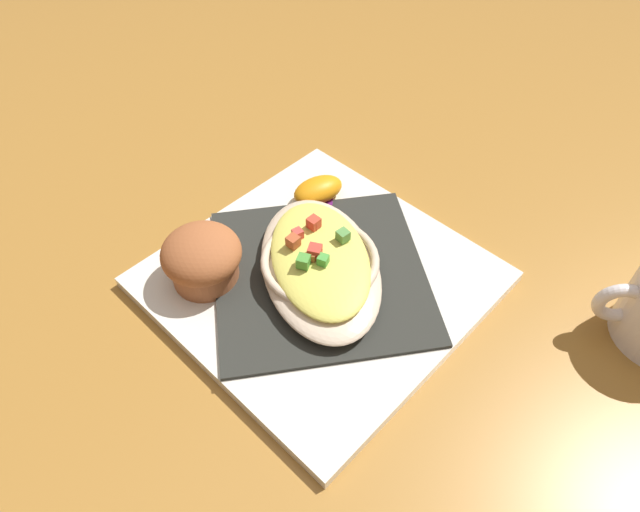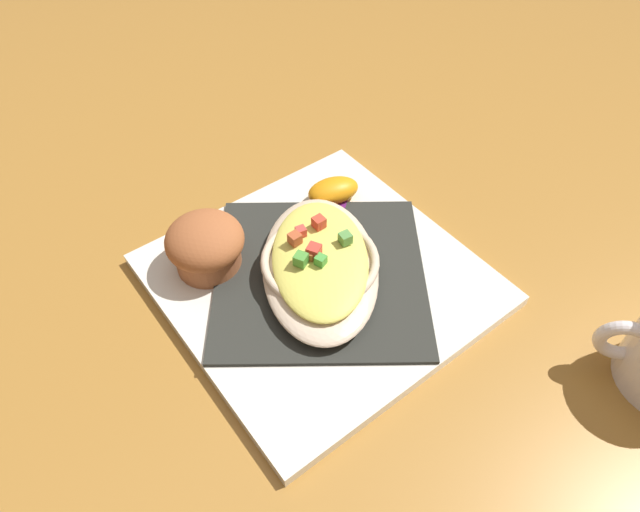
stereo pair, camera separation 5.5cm
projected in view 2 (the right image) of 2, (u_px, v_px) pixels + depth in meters
name	position (u px, v px, depth m)	size (l,w,h in m)	color
ground_plane	(320.00, 283.00, 0.58)	(2.60, 2.60, 0.00)	#A26F2D
square_plate	(320.00, 279.00, 0.58)	(0.30, 0.30, 0.01)	silver
folded_napkin	(320.00, 274.00, 0.57)	(0.21, 0.21, 0.00)	#2B2C28
gratin_dish	(320.00, 262.00, 0.56)	(0.21, 0.22, 0.04)	beige
muffin	(206.00, 245.00, 0.56)	(0.08, 0.08, 0.06)	#A95F38
orange_garnish	(333.00, 192.00, 0.64)	(0.07, 0.06, 0.03)	#541558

